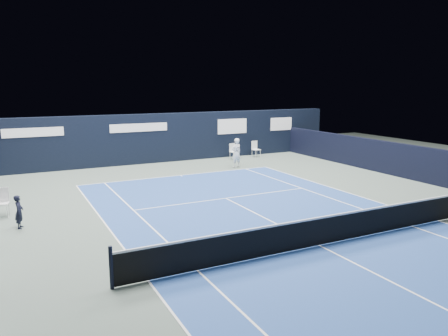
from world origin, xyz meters
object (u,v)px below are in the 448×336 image
(folding_chair_back_a, at_px, (233,150))
(tennis_player, at_px, (236,153))
(folding_chair_back_b, at_px, (255,148))
(tennis_net, at_px, (320,230))
(line_judge_chair, at_px, (2,200))

(folding_chair_back_a, height_order, tennis_player, tennis_player)
(folding_chair_back_b, xyz_separation_m, tennis_net, (-6.91, -15.44, -0.11))
(folding_chair_back_a, xyz_separation_m, folding_chair_back_b, (1.79, 0.11, 0.03))
(folding_chair_back_a, height_order, line_judge_chair, line_judge_chair)
(folding_chair_back_b, xyz_separation_m, tennis_player, (-3.02, -2.82, 0.26))
(folding_chair_back_a, bearing_deg, folding_chair_back_b, -6.00)
(folding_chair_back_b, distance_m, tennis_player, 4.15)
(tennis_net, bearing_deg, tennis_player, 72.89)
(line_judge_chair, bearing_deg, folding_chair_back_b, 36.08)
(folding_chair_back_a, relative_size, folding_chair_back_b, 0.96)
(folding_chair_back_b, relative_size, line_judge_chair, 1.00)
(line_judge_chair, height_order, tennis_player, tennis_player)
(folding_chair_back_a, relative_size, line_judge_chair, 0.96)
(tennis_net, bearing_deg, folding_chair_back_b, 65.89)
(folding_chair_back_b, height_order, tennis_player, tennis_player)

